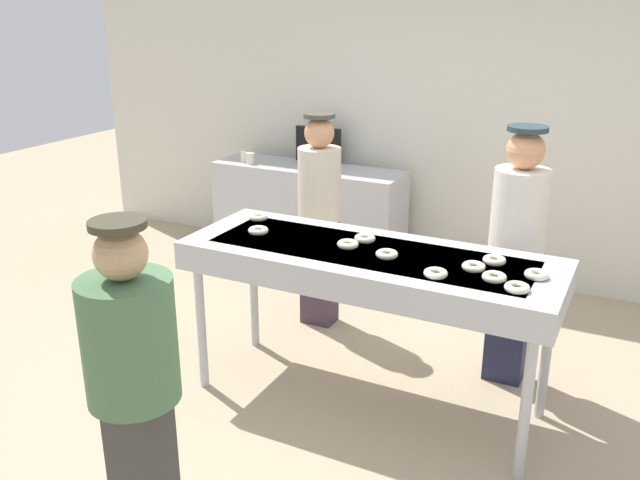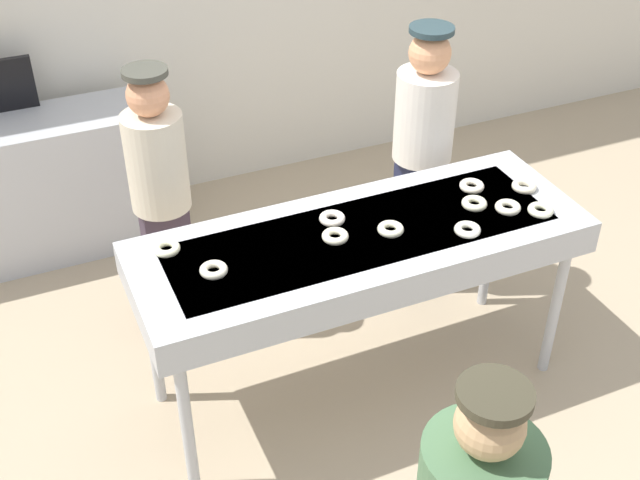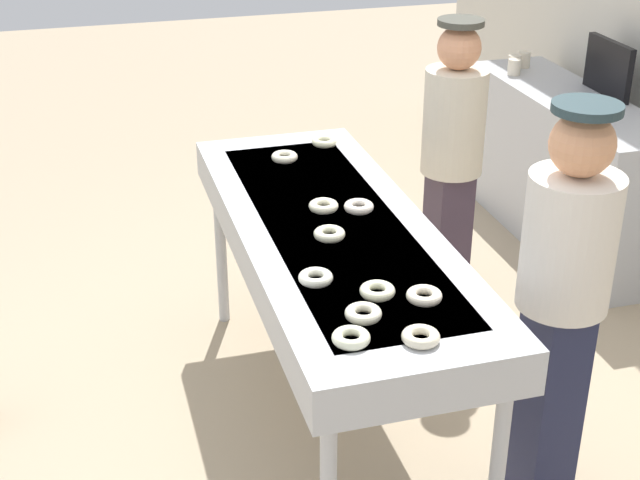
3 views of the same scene
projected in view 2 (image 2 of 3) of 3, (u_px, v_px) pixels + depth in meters
The scene contains 16 objects.
ground_plane at pixel (356, 382), 4.41m from camera, with size 16.00×16.00×0.00m, color tan.
fryer_conveyor at pixel (361, 248), 3.90m from camera, with size 2.16×0.77×0.98m.
sugar_donut_0 at pixel (474, 203), 4.02m from camera, with size 0.12×0.12×0.04m, color #F0EEC5.
sugar_donut_1 at pixel (214, 270), 3.58m from camera, with size 0.12×0.12×0.04m, color #EDE6C6.
sugar_donut_2 at pixel (391, 229), 3.84m from camera, with size 0.12×0.12×0.04m, color #EDEAC4.
sugar_donut_3 at pixel (472, 186), 4.15m from camera, with size 0.12×0.12×0.04m, color white.
sugar_donut_4 at pixel (524, 186), 4.14m from camera, with size 0.12×0.12×0.04m, color #F2E6C3.
sugar_donut_5 at pixel (335, 236), 3.79m from camera, with size 0.12×0.12×0.04m, color #F9F2CC.
sugar_donut_6 at pixel (332, 218), 3.91m from camera, with size 0.12×0.12×0.04m, color silver.
sugar_donut_7 at pixel (541, 210), 3.97m from camera, with size 0.12×0.12×0.04m, color #EDEEC6.
sugar_donut_8 at pixel (508, 207), 3.99m from camera, with size 0.12×0.12×0.04m, color #EEE8C8.
sugar_donut_9 at pixel (467, 230), 3.83m from camera, with size 0.12×0.12×0.04m, color white.
sugar_donut_10 at pixel (167, 248), 3.71m from camera, with size 0.12×0.12×0.04m, color #F3F0C2.
worker_baker at pixel (422, 150), 4.58m from camera, with size 0.33×0.33×1.64m.
worker_assistant at pixel (161, 196), 4.29m from camera, with size 0.31×0.31×1.58m.
prep_counter at pixel (23, 192), 5.11m from camera, with size 1.75×0.51×0.92m, color #B7BABF.
Camera 2 is at (-1.43, -2.81, 3.18)m, focal length 46.44 mm.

